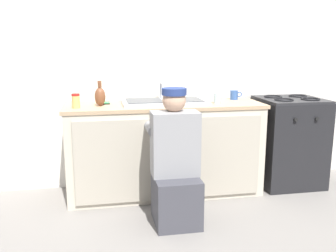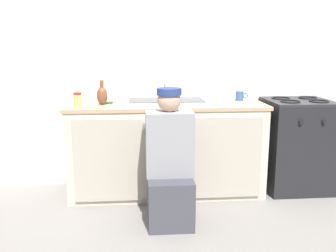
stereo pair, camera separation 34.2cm
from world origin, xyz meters
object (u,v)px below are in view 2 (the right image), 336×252
stove_range (296,144)px  vase_decorative (102,95)px  coffee_mug (240,96)px  sink_double_basin (166,101)px  cell_phone (109,102)px  condiment_jar (78,100)px  plumber_person (170,168)px  water_glass (219,99)px

stove_range → vase_decorative: size_ratio=4.01×
coffee_mug → vase_decorative: bearing=-173.1°
sink_double_basin → stove_range: 1.39m
cell_phone → sink_double_basin: bearing=-10.4°
stove_range → condiment_jar: 2.19m
stove_range → vase_decorative: (-1.92, -0.04, 0.53)m
stove_range → condiment_jar: condiment_jar is taller
stove_range → plumber_person: size_ratio=0.84×
plumber_person → condiment_jar: plumber_person is taller
vase_decorative → cell_phone: bearing=68.5°
sink_double_basin → cell_phone: size_ratio=5.71×
water_glass → coffee_mug: bearing=41.8°
sink_double_basin → plumber_person: plumber_person is taller
stove_range → water_glass: (-0.82, -0.10, 0.49)m
sink_double_basin → cell_phone: 0.56m
cell_phone → condiment_jar: (-0.27, -0.23, 0.06)m
water_glass → cell_phone: bearing=168.7°
cell_phone → coffee_mug: bearing=1.1°
plumber_person → coffee_mug: size_ratio=8.76×
condiment_jar → cell_phone: bearing=40.3°
stove_range → water_glass: size_ratio=9.22×
plumber_person → cell_phone: plumber_person is taller
plumber_person → vase_decorative: 0.99m
coffee_mug → water_glass: 0.35m
stove_range → vase_decorative: vase_decorative is taller
cell_phone → condiment_jar: 0.35m
sink_double_basin → cell_phone: (-0.55, 0.10, -0.01)m
condiment_jar → water_glass: 1.31m
plumber_person → coffee_mug: (0.78, 0.78, 0.48)m
sink_double_basin → water_glass: 0.51m
vase_decorative → water_glass: 1.10m
condiment_jar → coffee_mug: bearing=9.1°
coffee_mug → water_glass: water_glass is taller
plumber_person → condiment_jar: bearing=146.3°
sink_double_basin → stove_range: size_ratio=0.87×
cell_phone → water_glass: bearing=-11.3°
vase_decorative → condiment_jar: (-0.21, -0.09, -0.03)m
coffee_mug → cell_phone: 1.30m
sink_double_basin → condiment_jar: 0.82m
coffee_mug → vase_decorative: vase_decorative is taller
sink_double_basin → stove_range: sink_double_basin is taller
condiment_jar → sink_double_basin: bearing=8.8°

